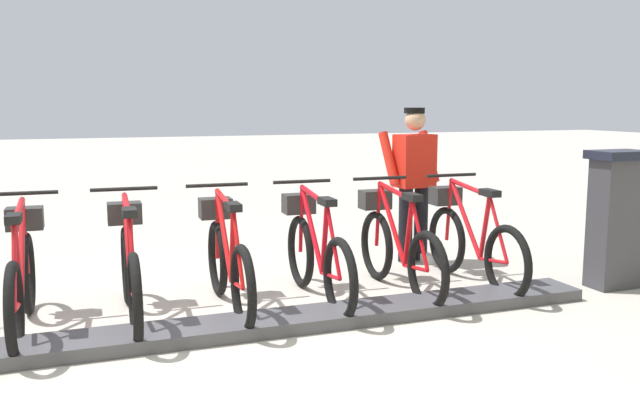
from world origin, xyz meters
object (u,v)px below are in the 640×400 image
object	(u,v)px
bike_docked_0	(471,239)
worker_near_rack	(414,179)
bike_docked_4	(130,267)
bike_docked_3	(227,259)
bike_docked_1	(397,245)
payment_kiosk	(615,217)
bike_docked_2	(316,252)
bike_docked_5	(22,275)

from	to	relation	value
bike_docked_0	worker_near_rack	distance (m)	1.09
bike_docked_4	worker_near_rack	bearing A→B (deg)	-72.18
bike_docked_3	worker_near_rack	world-z (taller)	worker_near_rack
bike_docked_0	bike_docked_1	distance (m)	0.78
payment_kiosk	bike_docked_0	xyz separation A→B (m)	(0.57, 1.18, -0.24)
bike_docked_0	bike_docked_4	size ratio (longest dim) A/B	1.00
bike_docked_0	bike_docked_2	size ratio (longest dim) A/B	1.00
bike_docked_0	bike_docked_3	size ratio (longest dim) A/B	1.00
bike_docked_4	bike_docked_3	bearing A→B (deg)	-90.00
bike_docked_5	worker_near_rack	xyz separation A→B (m)	(0.97, -3.81, 0.48)
bike_docked_0	bike_docked_5	distance (m)	3.91
bike_docked_3	worker_near_rack	size ratio (longest dim) A/B	1.04
bike_docked_2	bike_docked_4	distance (m)	1.56
bike_docked_5	bike_docked_1	bearing A→B (deg)	-90.00
bike_docked_1	bike_docked_3	bearing A→B (deg)	90.00
bike_docked_1	bike_docked_5	distance (m)	3.12
bike_docked_3	bike_docked_4	distance (m)	0.78
payment_kiosk	bike_docked_1	bearing A→B (deg)	73.73
payment_kiosk	bike_docked_2	distance (m)	2.81
bike_docked_2	worker_near_rack	size ratio (longest dim) A/B	1.04
bike_docked_0	payment_kiosk	bearing A→B (deg)	-115.88
worker_near_rack	bike_docked_2	bearing A→B (deg)	123.61
bike_docked_1	bike_docked_0	bearing A→B (deg)	-90.00
bike_docked_0	bike_docked_2	xyz separation A→B (m)	(0.00, 1.56, 0.00)
bike_docked_1	worker_near_rack	bearing A→B (deg)	-35.04
worker_near_rack	payment_kiosk	bearing A→B (deg)	-140.40
bike_docked_0	bike_docked_3	xyz separation A→B (m)	(0.00, 2.34, 0.00)
payment_kiosk	bike_docked_4	bearing A→B (deg)	82.43
bike_docked_0	bike_docked_3	bearing A→B (deg)	90.00
payment_kiosk	bike_docked_3	distance (m)	3.58
bike_docked_0	bike_docked_3	distance (m)	2.34
payment_kiosk	bike_docked_2	bearing A→B (deg)	78.22
bike_docked_5	bike_docked_2	bearing A→B (deg)	-90.00
payment_kiosk	bike_docked_1	distance (m)	2.05
payment_kiosk	bike_docked_3	xyz separation A→B (m)	(0.57, 3.52, -0.24)
bike_docked_1	bike_docked_2	bearing A→B (deg)	90.00
bike_docked_5	bike_docked_4	bearing A→B (deg)	-90.00
bike_docked_3	worker_near_rack	bearing A→B (deg)	-66.57
bike_docked_5	bike_docked_0	bearing A→B (deg)	-90.00
bike_docked_3	bike_docked_1	bearing A→B (deg)	-90.00
bike_docked_4	bike_docked_5	world-z (taller)	same
bike_docked_2	bike_docked_4	bearing A→B (deg)	90.00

